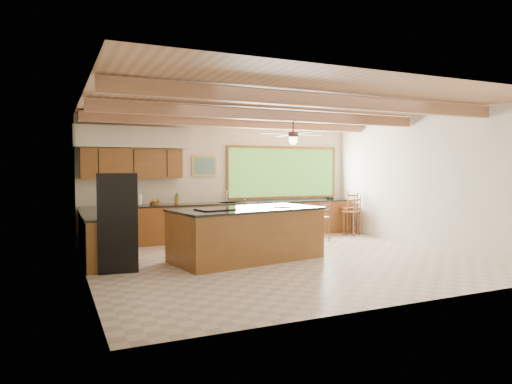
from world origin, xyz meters
name	(u,v)px	position (x,y,z in m)	size (l,w,h in m)	color
ground	(283,260)	(0.00, 0.00, 0.00)	(7.20, 7.20, 0.00)	beige
room_shell	(261,147)	(-0.17, 0.65, 2.21)	(7.27, 6.54, 3.02)	beige
counter_run	(203,224)	(-0.82, 2.52, 0.46)	(7.12, 3.10, 1.23)	brown
island	(247,234)	(-0.63, 0.31, 0.51)	(3.08, 1.83, 1.03)	brown
refrigerator	(117,222)	(-3.05, 0.40, 0.85)	(0.73, 0.71, 1.70)	black
bar_stool_a	(252,218)	(0.10, 1.69, 0.64)	(0.50, 0.50, 1.08)	brown
bar_stool_b	(322,218)	(1.90, 1.55, 0.58)	(0.36, 0.36, 0.97)	brown
bar_stool_c	(353,212)	(3.21, 2.11, 0.62)	(0.49, 0.49, 1.05)	brown
bar_stool_d	(350,209)	(3.30, 2.39, 0.69)	(0.44, 0.44, 1.17)	brown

